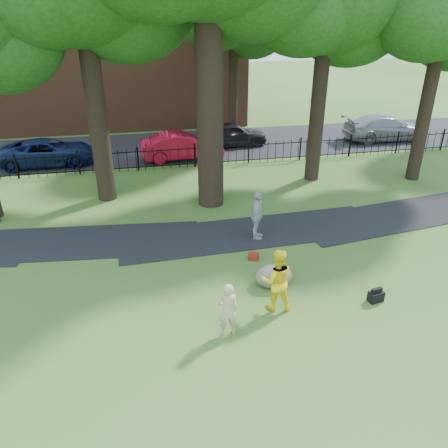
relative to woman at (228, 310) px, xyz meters
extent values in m
plane|color=#3A6523|center=(1.08, 1.57, -0.79)|extent=(120.00, 120.00, 0.00)
cube|color=black|center=(2.08, 5.47, -0.79)|extent=(36.07, 3.85, 0.03)
cube|color=black|center=(1.08, 17.57, -0.79)|extent=(80.00, 7.00, 0.02)
cube|color=black|center=(1.08, 13.57, 0.23)|extent=(44.00, 0.04, 0.04)
cube|color=black|center=(1.08, 13.57, -0.61)|extent=(44.00, 0.04, 0.04)
cube|color=brown|center=(-2.92, 25.57, 5.21)|extent=(18.00, 8.00, 12.00)
cylinder|color=black|center=(1.08, 8.57, 4.46)|extent=(1.10, 1.10, 10.50)
cylinder|color=black|center=(-3.42, 10.07, 3.76)|extent=(0.80, 0.80, 9.10)
cylinder|color=black|center=(6.58, 10.57, 3.41)|extent=(0.70, 0.70, 8.40)
ellipsoid|color=#1A3C10|center=(8.07, 11.39, 6.65)|extent=(5.28, 5.28, 4.49)
ellipsoid|color=#1A3C10|center=(5.26, 9.91, 7.13)|extent=(4.95, 4.95, 4.21)
cylinder|color=black|center=(11.58, 9.57, 3.23)|extent=(0.64, 0.64, 8.05)
ellipsoid|color=#1A3C10|center=(10.34, 8.95, 6.80)|extent=(4.65, 4.65, 3.95)
imported|color=#C8AA89|center=(0.00, 0.00, 0.00)|extent=(0.59, 0.40, 1.58)
imported|color=yellow|center=(1.58, 0.82, 0.15)|extent=(1.03, 0.87, 1.89)
imported|color=#ADADB2|center=(2.17, 5.00, 0.16)|extent=(0.84, 1.20, 1.89)
ellipsoid|color=slate|center=(1.90, 1.99, -0.45)|extent=(1.18, 0.89, 0.69)
cube|color=black|center=(4.58, 0.53, -0.63)|extent=(0.47, 0.34, 0.32)
cube|color=maroon|center=(1.67, 3.53, -0.67)|extent=(0.42, 0.35, 0.25)
imported|color=#B70E29|center=(0.58, 15.07, -0.04)|extent=(4.69, 1.94, 1.51)
imported|color=#0C193F|center=(-6.66, 15.53, -0.09)|extent=(5.11, 2.44, 1.41)
imported|color=black|center=(3.93, 17.06, -0.07)|extent=(4.33, 1.92, 1.45)
imported|color=#93959B|center=(13.92, 16.37, 0.00)|extent=(5.50, 2.39, 1.58)
camera|label=1|loc=(-1.93, -8.88, 7.03)|focal=35.00mm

